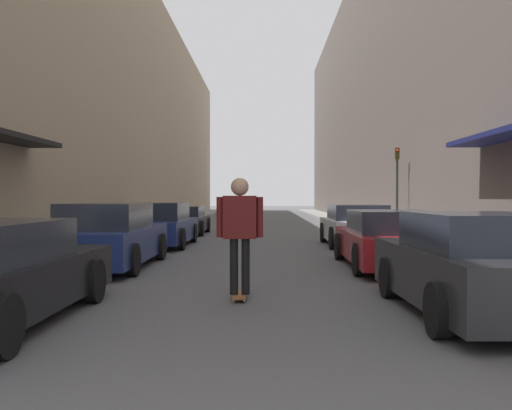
{
  "coord_description": "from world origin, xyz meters",
  "views": [
    {
      "loc": [
        0.31,
        -1.49,
        1.55
      ],
      "look_at": [
        0.09,
        12.51,
        1.35
      ],
      "focal_mm": 40.0,
      "sensor_mm": 36.0,
      "label": 1
    }
  ],
  "objects_px": {
    "parked_car_left_2": "(159,225)",
    "parked_car_left_3": "(182,220)",
    "parked_car_right_1": "(390,240)",
    "parked_car_right_0": "(475,266)",
    "parked_car_right_2": "(356,226)",
    "traffic_light": "(397,180)",
    "parked_car_left_1": "(109,237)",
    "skateboarder": "(240,224)"
  },
  "relations": [
    {
      "from": "parked_car_left_3",
      "to": "parked_car_left_2",
      "type": "bearing_deg",
      "value": -88.98
    },
    {
      "from": "parked_car_left_3",
      "to": "parked_car_right_1",
      "type": "relative_size",
      "value": 0.88
    },
    {
      "from": "parked_car_right_1",
      "to": "traffic_light",
      "type": "bearing_deg",
      "value": 76.17
    },
    {
      "from": "parked_car_left_1",
      "to": "traffic_light",
      "type": "bearing_deg",
      "value": 49.19
    },
    {
      "from": "skateboarder",
      "to": "parked_car_right_2",
      "type": "bearing_deg",
      "value": 70.92
    },
    {
      "from": "parked_car_left_2",
      "to": "parked_car_left_3",
      "type": "relative_size",
      "value": 1.1
    },
    {
      "from": "parked_car_left_1",
      "to": "parked_car_right_0",
      "type": "xyz_separation_m",
      "value": [
        6.15,
        -4.97,
        -0.03
      ]
    },
    {
      "from": "parked_car_left_2",
      "to": "parked_car_right_2",
      "type": "distance_m",
      "value": 6.22
    },
    {
      "from": "parked_car_right_0",
      "to": "parked_car_right_1",
      "type": "bearing_deg",
      "value": 89.96
    },
    {
      "from": "parked_car_left_2",
      "to": "traffic_light",
      "type": "relative_size",
      "value": 1.37
    },
    {
      "from": "skateboarder",
      "to": "parked_car_right_1",
      "type": "bearing_deg",
      "value": 51.39
    },
    {
      "from": "parked_car_left_2",
      "to": "traffic_light",
      "type": "bearing_deg",
      "value": 28.11
    },
    {
      "from": "parked_car_right_2",
      "to": "traffic_light",
      "type": "bearing_deg",
      "value": 62.25
    },
    {
      "from": "parked_car_right_1",
      "to": "skateboarder",
      "type": "distance_m",
      "value": 5.02
    },
    {
      "from": "parked_car_left_2",
      "to": "parked_car_right_0",
      "type": "bearing_deg",
      "value": -59.65
    },
    {
      "from": "parked_car_right_1",
      "to": "skateboarder",
      "type": "xyz_separation_m",
      "value": [
        -3.12,
        -3.9,
        0.52
      ]
    },
    {
      "from": "parked_car_left_2",
      "to": "parked_car_right_0",
      "type": "xyz_separation_m",
      "value": [
        6.07,
        -10.37,
        -0.01
      ]
    },
    {
      "from": "parked_car_right_1",
      "to": "skateboarder",
      "type": "height_order",
      "value": "skateboarder"
    },
    {
      "from": "parked_car_right_2",
      "to": "parked_car_right_0",
      "type": "bearing_deg",
      "value": -90.79
    },
    {
      "from": "parked_car_left_3",
      "to": "traffic_light",
      "type": "xyz_separation_m",
      "value": [
        8.6,
        -1.19,
        1.63
      ]
    },
    {
      "from": "parked_car_left_3",
      "to": "traffic_light",
      "type": "relative_size",
      "value": 1.24
    },
    {
      "from": "parked_car_left_3",
      "to": "parked_car_right_2",
      "type": "relative_size",
      "value": 0.96
    },
    {
      "from": "parked_car_right_0",
      "to": "parked_car_left_1",
      "type": "bearing_deg",
      "value": 141.03
    },
    {
      "from": "parked_car_left_1",
      "to": "parked_car_right_0",
      "type": "relative_size",
      "value": 1.15
    },
    {
      "from": "parked_car_left_2",
      "to": "parked_car_right_2",
      "type": "xyz_separation_m",
      "value": [
        6.22,
        0.2,
        -0.02
      ]
    },
    {
      "from": "parked_car_right_2",
      "to": "parked_car_right_1",
      "type": "bearing_deg",
      "value": -91.48
    },
    {
      "from": "parked_car_left_2",
      "to": "parked_car_left_3",
      "type": "distance_m",
      "value": 5.74
    },
    {
      "from": "parked_car_left_2",
      "to": "parked_car_left_3",
      "type": "xyz_separation_m",
      "value": [
        -0.1,
        5.73,
        -0.08
      ]
    },
    {
      "from": "parked_car_left_1",
      "to": "skateboarder",
      "type": "height_order",
      "value": "skateboarder"
    },
    {
      "from": "parked_car_right_2",
      "to": "skateboarder",
      "type": "relative_size",
      "value": 2.37
    },
    {
      "from": "parked_car_left_2",
      "to": "parked_car_right_2",
      "type": "height_order",
      "value": "parked_car_left_2"
    },
    {
      "from": "parked_car_left_1",
      "to": "parked_car_right_2",
      "type": "bearing_deg",
      "value": 41.62
    },
    {
      "from": "parked_car_right_2",
      "to": "skateboarder",
      "type": "distance_m",
      "value": 9.99
    },
    {
      "from": "parked_car_left_2",
      "to": "traffic_light",
      "type": "distance_m",
      "value": 9.76
    },
    {
      "from": "parked_car_right_1",
      "to": "parked_car_right_0",
      "type": "bearing_deg",
      "value": -90.04
    },
    {
      "from": "parked_car_right_0",
      "to": "parked_car_left_2",
      "type": "bearing_deg",
      "value": 120.35
    },
    {
      "from": "parked_car_left_1",
      "to": "parked_car_left_2",
      "type": "distance_m",
      "value": 5.39
    },
    {
      "from": "parked_car_left_2",
      "to": "parked_car_right_0",
      "type": "height_order",
      "value": "parked_car_left_2"
    },
    {
      "from": "traffic_light",
      "to": "parked_car_left_2",
      "type": "bearing_deg",
      "value": -151.89
    },
    {
      "from": "parked_car_left_1",
      "to": "parked_car_right_0",
      "type": "bearing_deg",
      "value": -38.97
    },
    {
      "from": "parked_car_left_3",
      "to": "parked_car_right_2",
      "type": "xyz_separation_m",
      "value": [
        6.32,
        -5.54,
        0.06
      ]
    },
    {
      "from": "parked_car_right_0",
      "to": "traffic_light",
      "type": "relative_size",
      "value": 1.23
    }
  ]
}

